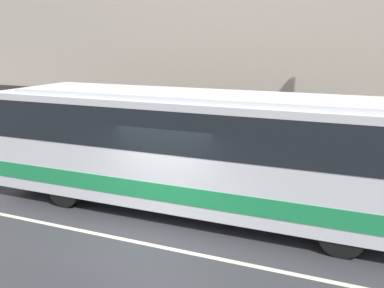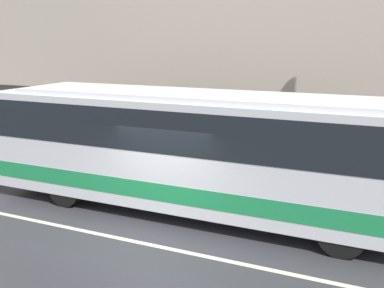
% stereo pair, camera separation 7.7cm
% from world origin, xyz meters
% --- Properties ---
extents(ground_plane, '(60.00, 60.00, 0.00)m').
position_xyz_m(ground_plane, '(0.00, 0.00, 0.00)').
color(ground_plane, '#333338').
extents(sidewalk, '(60.00, 3.14, 0.16)m').
position_xyz_m(sidewalk, '(0.00, 5.57, 0.08)').
color(sidewalk, gray).
rests_on(sidewalk, ground_plane).
extents(building_facade, '(60.00, 0.35, 10.08)m').
position_xyz_m(building_facade, '(0.00, 7.28, 4.86)').
color(building_facade, '#B7A899').
rests_on(building_facade, ground_plane).
extents(lane_stripe, '(54.00, 0.14, 0.01)m').
position_xyz_m(lane_stripe, '(0.00, 0.00, 0.00)').
color(lane_stripe, beige).
rests_on(lane_stripe, ground_plane).
extents(transit_bus, '(11.38, 2.59, 3.24)m').
position_xyz_m(transit_bus, '(0.12, 2.29, 1.83)').
color(transit_bus, silver).
rests_on(transit_bus, ground_plane).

